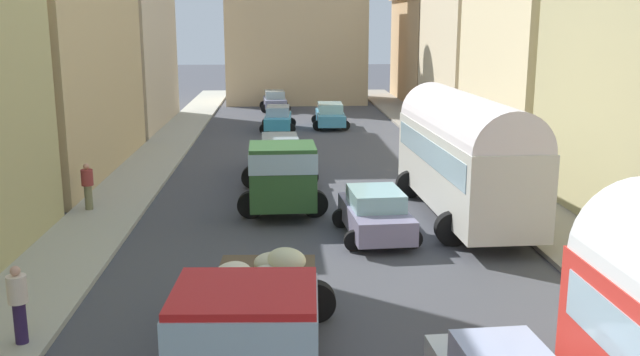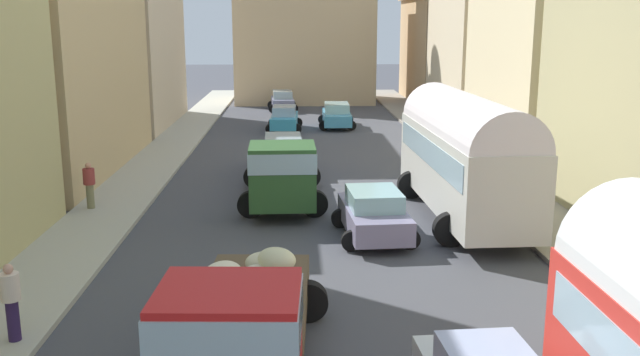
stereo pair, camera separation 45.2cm
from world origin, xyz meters
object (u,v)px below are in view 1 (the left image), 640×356
object	(u,v)px
car_4	(375,214)
car_5	(330,115)
car_0	(280,154)
car_1	(278,118)
pedestrian_0	(18,303)
parked_bus_1	(464,150)
pedestrian_1	(88,185)
cargo_truck_1	(281,172)
cargo_truck_0	(253,324)
car_2	(275,101)

from	to	relation	value
car_4	car_5	bearing A→B (deg)	89.42
car_0	car_1	bearing A→B (deg)	90.52
car_5	pedestrian_0	xyz separation A→B (m)	(-8.29, -29.64, 0.24)
parked_bus_1	pedestrian_1	distance (m)	12.72
car_0	pedestrian_0	bearing A→B (deg)	-107.49
cargo_truck_1	car_5	distance (m)	19.30
cargo_truck_0	car_2	size ratio (longest dim) A/B	1.85
cargo_truck_1	car_4	world-z (taller)	cargo_truck_1
parked_bus_1	car_1	bearing A→B (deg)	107.63
car_2	car_5	bearing A→B (deg)	-67.34
parked_bus_1	car_2	world-z (taller)	parked_bus_1
parked_bus_1	car_5	bearing A→B (deg)	98.11
parked_bus_1	car_2	xyz separation A→B (m)	(-6.43, 29.00, -1.56)
car_4	car_2	bearing A→B (deg)	96.00
cargo_truck_1	pedestrian_0	bearing A→B (deg)	-116.27
car_1	pedestrian_0	bearing A→B (deg)	-100.12
car_1	pedestrian_1	world-z (taller)	pedestrian_1
cargo_truck_1	pedestrian_0	xyz separation A→B (m)	(-5.23, -10.59, -0.29)
car_1	car_4	world-z (taller)	car_4
car_0	pedestrian_0	size ratio (longest dim) A/B	2.36
car_1	car_5	xyz separation A→B (m)	(3.22, 1.25, 0.01)
cargo_truck_0	pedestrian_0	distance (m)	5.07
cargo_truck_1	car_4	bearing A→B (deg)	-51.98
car_2	pedestrian_0	distance (m)	38.30
car_2	pedestrian_1	size ratio (longest dim) A/B	2.16
cargo_truck_0	car_0	world-z (taller)	cargo_truck_0
car_4	pedestrian_1	distance (m)	9.98
car_1	cargo_truck_0	bearing A→B (deg)	-90.67
pedestrian_0	cargo_truck_1	bearing A→B (deg)	63.73
cargo_truck_0	parked_bus_1	bearing A→B (deg)	59.02
car_1	car_4	distance (m)	21.62
cargo_truck_0	car_1	size ratio (longest dim) A/B	1.68
pedestrian_0	car_5	bearing A→B (deg)	74.38
car_0	car_5	world-z (taller)	car_0
cargo_truck_0	car_2	world-z (taller)	cargo_truck_0
parked_bus_1	car_0	bearing A→B (deg)	129.18
cargo_truck_1	pedestrian_1	distance (m)	6.61
cargo_truck_0	cargo_truck_1	xyz separation A→B (m)	(0.52, 12.45, 0.01)
car_2	car_5	world-z (taller)	car_5
car_1	pedestrian_1	distance (m)	19.24
parked_bus_1	car_4	distance (m)	4.07
cargo_truck_1	car_2	size ratio (longest dim) A/B	1.91
car_0	car_1	size ratio (longest dim) A/B	1.01
car_0	car_1	distance (m)	11.96
car_5	pedestrian_0	size ratio (longest dim) A/B	2.49
car_4	car_5	world-z (taller)	car_5
parked_bus_1	pedestrian_0	world-z (taller)	parked_bus_1
car_4	pedestrian_1	xyz separation A→B (m)	(-9.42, 3.28, 0.23)
parked_bus_1	cargo_truck_1	xyz separation A→B (m)	(-6.00, 1.59, -1.01)
car_1	cargo_truck_1	bearing A→B (deg)	-89.48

